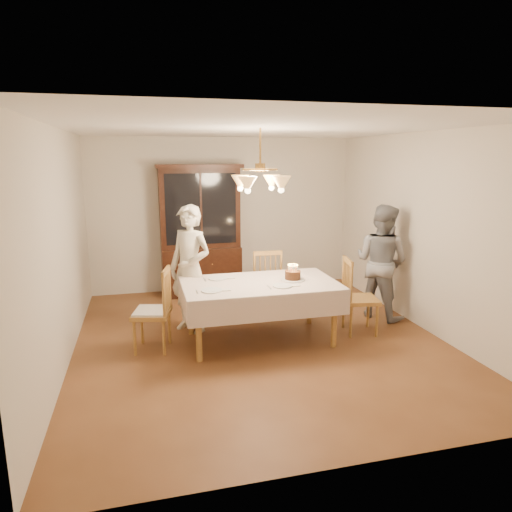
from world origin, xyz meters
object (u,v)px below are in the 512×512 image
object	(u,v)px
china_hutch	(200,233)
chair_far_side	(265,286)
birthday_cake	(293,276)
elderly_woman	(190,269)
dining_table	(260,288)

from	to	relation	value
china_hutch	chair_far_side	size ratio (longest dim) A/B	2.16
china_hutch	birthday_cake	size ratio (longest dim) A/B	7.20
chair_far_side	birthday_cake	bearing A→B (deg)	-82.02
china_hutch	elderly_woman	size ratio (longest dim) A/B	1.29
dining_table	china_hutch	bearing A→B (deg)	101.00
chair_far_side	elderly_woman	distance (m)	1.21
chair_far_side	elderly_woman	world-z (taller)	elderly_woman
dining_table	elderly_woman	distance (m)	0.99
chair_far_side	china_hutch	bearing A→B (deg)	118.33
dining_table	birthday_cake	bearing A→B (deg)	0.86
dining_table	chair_far_side	world-z (taller)	chair_far_side
china_hutch	chair_far_side	world-z (taller)	china_hutch
dining_table	chair_far_side	size ratio (longest dim) A/B	1.90
dining_table	chair_far_side	bearing A→B (deg)	70.81
dining_table	china_hutch	world-z (taller)	china_hutch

